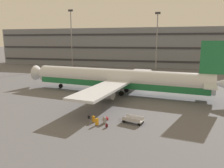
# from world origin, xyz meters

# --- Properties ---
(ground_plane) EXTENTS (600.00, 600.00, 0.00)m
(ground_plane) POSITION_xyz_m (0.00, 0.00, 0.00)
(ground_plane) COLOR #5B5B60
(terminal_structure) EXTENTS (134.02, 17.57, 15.09)m
(terminal_structure) POSITION_xyz_m (0.00, 50.89, 7.55)
(terminal_structure) COLOR slate
(terminal_structure) RESTS_ON ground_plane
(airliner) EXTENTS (40.43, 32.93, 10.10)m
(airliner) POSITION_xyz_m (-5.04, -1.37, 2.81)
(airliner) COLOR silver
(airliner) RESTS_ON ground_plane
(light_mast_far_left) EXTENTS (1.80, 0.50, 21.55)m
(light_mast_far_left) POSITION_xyz_m (-31.93, 36.78, 12.46)
(light_mast_far_left) COLOR gray
(light_mast_far_left) RESTS_ON ground_plane
(light_mast_left) EXTENTS (1.80, 0.50, 19.71)m
(light_mast_left) POSITION_xyz_m (-0.06, 36.78, 11.51)
(light_mast_left) COLOR gray
(light_mast_left) RESTS_ON ground_plane
(suitcase_large) EXTENTS (0.76, 0.85, 0.25)m
(suitcase_large) POSITION_xyz_m (-3.66, -15.82, 0.13)
(suitcase_large) COLOR #B21E23
(suitcase_large) RESTS_ON ground_plane
(suitcase_teal) EXTENTS (0.34, 0.45, 1.02)m
(suitcase_teal) POSITION_xyz_m (-4.18, -18.04, 0.45)
(suitcase_teal) COLOR orange
(suitcase_teal) RESTS_ON ground_plane
(suitcase_navy) EXTENTS (0.51, 0.54, 0.92)m
(suitcase_navy) POSITION_xyz_m (-4.93, -17.15, 0.42)
(suitcase_navy) COLOR orange
(suitcase_navy) RESTS_ON ground_plane
(suitcase_red) EXTENTS (0.50, 0.50, 0.95)m
(suitcase_red) POSITION_xyz_m (-3.45, -17.26, 0.44)
(suitcase_red) COLOR gray
(suitcase_red) RESTS_ON ground_plane
(backpack_small) EXTENTS (0.40, 0.41, 0.56)m
(backpack_small) POSITION_xyz_m (-2.86, -18.49, 0.25)
(backpack_small) COLOR maroon
(backpack_small) RESTS_ON ground_plane
(backpack_scuffed) EXTENTS (0.38, 0.41, 0.46)m
(backpack_scuffed) POSITION_xyz_m (-5.92, -16.11, 0.20)
(backpack_scuffed) COLOR black
(backpack_scuffed) RESTS_ON ground_plane
(baggage_cart) EXTENTS (3.36, 1.98, 0.82)m
(baggage_cart) POSITION_xyz_m (-0.06, -16.23, 0.43)
(baggage_cart) COLOR #B7B7BC
(baggage_cart) RESTS_ON ground_plane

